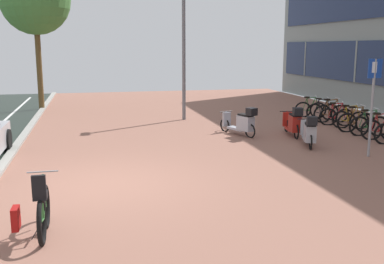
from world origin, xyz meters
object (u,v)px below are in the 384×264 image
(bicycle_rack_07, at_px, (322,111))
(street_tree, at_px, (35,0))
(bicycle_rack_01, at_px, (381,130))
(bicycle_rack_06, at_px, (331,113))
(bicycle_rack_02, at_px, (369,126))
(bicycle_rack_04, at_px, (350,119))
(scooter_mid, at_px, (294,123))
(bicycle_rack_03, at_px, (356,122))
(scooter_far, at_px, (242,122))
(bicycle_rack_08, at_px, (310,109))
(bicycle_foreground, at_px, (41,211))
(parking_sign, at_px, (373,97))
(bicycle_rack_05, at_px, (336,117))
(lamp_post, at_px, (184,46))
(scooter_near, at_px, (309,132))

(bicycle_rack_07, distance_m, street_tree, 13.57)
(bicycle_rack_01, distance_m, bicycle_rack_06, 3.39)
(bicycle_rack_02, height_order, bicycle_rack_04, bicycle_rack_02)
(bicycle_rack_06, bearing_deg, bicycle_rack_07, 90.12)
(bicycle_rack_02, bearing_deg, scooter_mid, 169.64)
(bicycle_rack_03, xyz_separation_m, scooter_far, (-4.04, 0.29, 0.10))
(bicycle_rack_02, bearing_deg, bicycle_rack_08, 89.92)
(bicycle_rack_08, bearing_deg, scooter_mid, -124.73)
(bicycle_rack_04, height_order, street_tree, street_tree)
(bicycle_rack_02, bearing_deg, bicycle_rack_06, 86.30)
(bicycle_rack_06, distance_m, bicycle_rack_07, 0.68)
(bicycle_rack_04, xyz_separation_m, scooter_mid, (-2.65, -0.90, 0.13))
(bicycle_rack_06, distance_m, scooter_mid, 3.49)
(bicycle_rack_01, distance_m, bicycle_rack_04, 2.04)
(bicycle_foreground, height_order, bicycle_rack_01, bicycle_foreground)
(bicycle_rack_03, xyz_separation_m, bicycle_rack_04, (0.20, 0.68, -0.02))
(bicycle_rack_04, relative_size, street_tree, 0.18)
(bicycle_foreground, relative_size, bicycle_rack_07, 1.14)
(bicycle_rack_08, relative_size, parking_sign, 0.46)
(bicycle_rack_06, bearing_deg, scooter_mid, -139.85)
(bicycle_rack_06, height_order, parking_sign, parking_sign)
(bicycle_rack_02, distance_m, bicycle_rack_08, 4.06)
(bicycle_rack_08, bearing_deg, bicycle_rack_02, -90.08)
(bicycle_rack_04, distance_m, street_tree, 14.54)
(bicycle_rack_02, xyz_separation_m, bicycle_rack_06, (0.18, 2.71, 0.01))
(bicycle_rack_05, bearing_deg, scooter_mid, -147.80)
(bicycle_rack_01, relative_size, lamp_post, 0.24)
(bicycle_rack_02, height_order, street_tree, street_tree)
(bicycle_rack_04, height_order, parking_sign, parking_sign)
(bicycle_rack_02, height_order, bicycle_rack_07, bicycle_rack_02)
(bicycle_foreground, relative_size, parking_sign, 0.53)
(bicycle_rack_02, height_order, bicycle_rack_08, bicycle_rack_02)
(bicycle_rack_01, relative_size, bicycle_rack_06, 0.89)
(bicycle_rack_05, height_order, lamp_post, lamp_post)
(bicycle_rack_08, relative_size, street_tree, 0.18)
(scooter_far, bearing_deg, parking_sign, -55.80)
(bicycle_rack_04, relative_size, bicycle_rack_05, 0.98)
(bicycle_foreground, height_order, bicycle_rack_02, bicycle_foreground)
(bicycle_rack_06, bearing_deg, bicycle_rack_01, -93.50)
(bicycle_rack_02, relative_size, bicycle_rack_08, 1.10)
(lamp_post, distance_m, street_tree, 7.70)
(bicycle_rack_03, relative_size, street_tree, 0.20)
(bicycle_rack_02, height_order, scooter_mid, scooter_mid)
(bicycle_rack_06, relative_size, bicycle_rack_07, 1.16)
(bicycle_rack_07, distance_m, lamp_post, 6.17)
(bicycle_rack_04, bearing_deg, lamp_post, 148.53)
(scooter_near, bearing_deg, lamp_post, 114.17)
(bicycle_rack_01, xyz_separation_m, street_tree, (-11.16, 9.83, 4.64))
(bicycle_rack_05, distance_m, scooter_far, 4.23)
(scooter_mid, xyz_separation_m, lamp_post, (-2.78, 4.22, 2.48))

